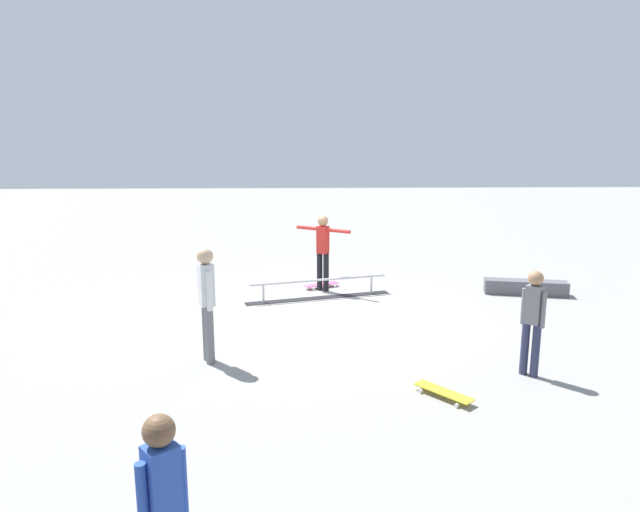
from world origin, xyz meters
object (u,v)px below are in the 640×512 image
skateboard_main (322,285)px  bystander_blue_shirt (164,510)px  grind_rail (319,290)px  bystander_grey_shirt (533,317)px  skate_ledge (526,287)px  skater_main (323,247)px  bystander_white_shirt (207,298)px  loose_skateboard_yellow (443,392)px

skateboard_main → bystander_blue_shirt: size_ratio=0.53×
grind_rail → bystander_grey_shirt: bearing=109.2°
skate_ledge → skateboard_main: bearing=-9.3°
skater_main → bystander_white_shirt: bystander_white_shirt is taller
loose_skateboard_yellow → bystander_grey_shirt: bearing=74.7°
skater_main → bystander_blue_shirt: size_ratio=1.09×
bystander_blue_shirt → bystander_white_shirt: size_ratio=0.89×
loose_skateboard_yellow → grind_rail: bearing=156.3°
skater_main → loose_skateboard_yellow: size_ratio=2.24×
bystander_white_shirt → loose_skateboard_yellow: size_ratio=2.31×
skateboard_main → loose_skateboard_yellow: 5.65m
skater_main → grind_rail: bearing=114.9°
bystander_blue_shirt → loose_skateboard_yellow: 4.30m
skateboard_main → loose_skateboard_yellow: same height
skater_main → bystander_blue_shirt: (1.40, 8.52, -0.10)m
skateboard_main → bystander_white_shirt: bearing=38.6°
grind_rail → bystander_blue_shirt: bearing=65.4°
bystander_blue_shirt → skate_ledge: bearing=-165.3°
bystander_grey_shirt → bystander_blue_shirt: (4.06, 3.90, 0.02)m
grind_rail → skateboard_main: 0.86m
grind_rail → loose_skateboard_yellow: 4.86m
bystander_blue_shirt → loose_skateboard_yellow: bearing=-169.5°
grind_rail → loose_skateboard_yellow: size_ratio=4.14×
bystander_grey_shirt → bystander_white_shirt: bystander_white_shirt is taller
bystander_grey_shirt → bystander_white_shirt: size_ratio=0.87×
skate_ledge → skateboard_main: 4.39m
skateboard_main → bystander_blue_shirt: 8.90m
skate_ledge → loose_skateboard_yellow: bearing=57.8°
skate_ledge → bystander_blue_shirt: size_ratio=1.11×
grind_rail → skate_ledge: (-4.42, -0.14, -0.03)m
skater_main → skateboard_main: (0.01, -0.24, -0.89)m
grind_rail → bystander_grey_shirt: 4.92m
grind_rail → loose_skateboard_yellow: grind_rail is taller
grind_rail → bystander_white_shirt: size_ratio=1.79×
bystander_grey_shirt → skateboard_main: bearing=162.5°
skate_ledge → loose_skateboard_yellow: size_ratio=2.29×
skateboard_main → bystander_blue_shirt: bystander_blue_shirt is taller
skater_main → loose_skateboard_yellow: bearing=138.7°
skate_ledge → bystander_grey_shirt: bystander_grey_shirt is taller
skateboard_main → bystander_grey_shirt: bearing=91.2°
grind_rail → bystander_grey_shirt: (-2.76, 4.01, 0.66)m
grind_rail → bystander_blue_shirt: (1.29, 7.92, 0.68)m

